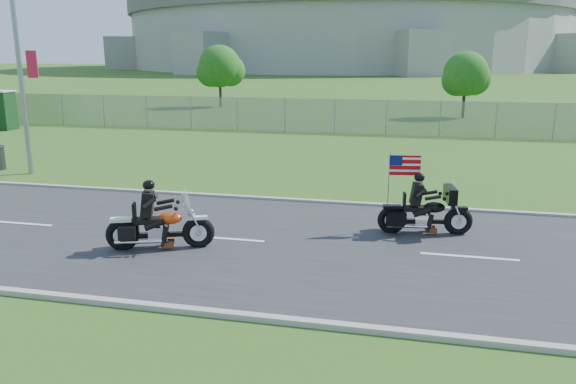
% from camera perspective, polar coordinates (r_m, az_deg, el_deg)
% --- Properties ---
extents(ground, '(420.00, 420.00, 0.00)m').
position_cam_1_polar(ground, '(13.87, 1.18, -5.48)').
color(ground, '#2D591C').
rests_on(ground, ground).
extents(road, '(120.00, 8.00, 0.04)m').
position_cam_1_polar(road, '(13.87, 1.18, -5.40)').
color(road, '#28282B').
rests_on(road, ground).
extents(curb_north, '(120.00, 0.18, 0.12)m').
position_cam_1_polar(curb_north, '(17.67, 3.82, -1.04)').
color(curb_north, '#9E9B93').
rests_on(curb_north, ground).
extents(curb_south, '(120.00, 0.18, 0.12)m').
position_cam_1_polar(curb_south, '(10.23, -3.50, -12.59)').
color(curb_south, '#9E9B93').
rests_on(curb_south, ground).
extents(fence, '(60.00, 0.03, 2.00)m').
position_cam_1_polar(fence, '(33.88, -0.32, 7.84)').
color(fence, gray).
rests_on(fence, ground).
extents(stadium, '(140.40, 140.40, 29.20)m').
position_cam_1_polar(stadium, '(184.54, 5.94, 17.30)').
color(stadium, '#A3A099').
rests_on(stadium, ground).
extents(streetlight, '(0.90, 2.46, 10.00)m').
position_cam_1_polar(streetlight, '(24.01, -25.65, 15.09)').
color(streetlight, gray).
rests_on(streetlight, ground).
extents(porta_toilet_a, '(1.10, 1.10, 2.30)m').
position_cam_1_polar(porta_toilet_a, '(38.82, -26.92, 7.35)').
color(porta_toilet_a, '#103414').
rests_on(porta_toilet_a, ground).
extents(tree_fence_near, '(3.52, 3.28, 4.75)m').
position_cam_1_polar(tree_fence_near, '(43.03, 17.65, 11.14)').
color(tree_fence_near, '#382316').
rests_on(tree_fence_near, ground).
extents(tree_fence_mid, '(3.96, 3.69, 5.30)m').
position_cam_1_polar(tree_fence_mid, '(49.72, -6.89, 12.36)').
color(tree_fence_mid, '#382316').
rests_on(tree_fence_mid, ground).
extents(motorcycle_lead, '(2.50, 1.18, 1.74)m').
position_cam_1_polar(motorcycle_lead, '(13.79, -13.03, -3.57)').
color(motorcycle_lead, black).
rests_on(motorcycle_lead, ground).
extents(motorcycle_follow, '(2.45, 0.92, 2.05)m').
position_cam_1_polar(motorcycle_follow, '(14.96, 13.74, -2.16)').
color(motorcycle_follow, black).
rests_on(motorcycle_follow, ground).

